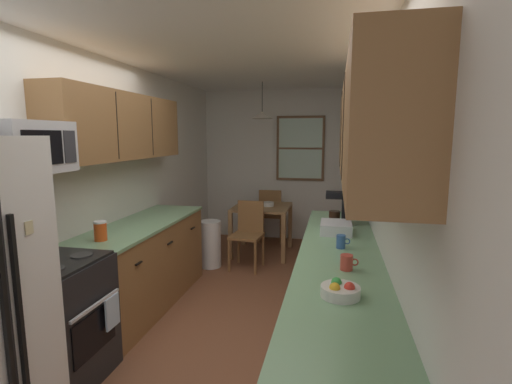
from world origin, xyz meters
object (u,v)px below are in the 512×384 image
(trash_bin, at_px, (210,244))
(mug_by_coffeemaker, at_px, (347,262))
(storage_canister, at_px, (100,231))
(dining_chair_far, at_px, (271,213))
(stove_range, at_px, (55,321))
(dish_rack, at_px, (336,228))
(fruit_bowl, at_px, (340,290))
(table_serving_bowl, at_px, (268,204))
(microwave_over_range, at_px, (25,147))
(mug_spare, at_px, (341,242))
(dining_table, at_px, (262,214))
(dining_chair_near, at_px, (248,231))
(coffee_maker, at_px, (340,208))

(trash_bin, bearing_deg, mug_by_coffeemaker, -52.47)
(storage_canister, relative_size, mug_by_coffeemaker, 1.41)
(storage_canister, bearing_deg, dining_chair_far, 74.72)
(stove_range, bearing_deg, dish_rack, 33.01)
(stove_range, height_order, fruit_bowl, stove_range)
(mug_by_coffeemaker, relative_size, table_serving_bowl, 0.68)
(microwave_over_range, bearing_deg, mug_spare, 20.65)
(dining_chair_far, xyz_separation_m, storage_canister, (-0.91, -3.33, 0.48))
(dish_rack, bearing_deg, dining_chair_far, 111.67)
(dining_table, relative_size, mug_spare, 7.81)
(mug_spare, distance_m, table_serving_bowl, 2.73)
(dining_chair_near, height_order, table_serving_bowl, dining_chair_near)
(dining_table, relative_size, dining_chair_far, 0.94)
(dish_rack, bearing_deg, mug_spare, -85.23)
(trash_bin, distance_m, storage_canister, 2.10)
(coffee_maker, xyz_separation_m, table_serving_bowl, (-1.03, 1.69, -0.31))
(dining_chair_far, bearing_deg, dish_rack, -68.33)
(fruit_bowl, distance_m, dish_rack, 1.41)
(table_serving_bowl, bearing_deg, trash_bin, -131.73)
(dining_chair_far, height_order, mug_by_coffeemaker, mug_by_coffeemaker)
(storage_canister, relative_size, dish_rack, 0.50)
(mug_by_coffeemaker, bearing_deg, dining_chair_far, 107.27)
(dining_chair_near, xyz_separation_m, storage_canister, (-0.81, -2.06, 0.48))
(dining_table, xyz_separation_m, mug_by_coffeemaker, (1.16, -2.99, 0.34))
(storage_canister, xyz_separation_m, fruit_bowl, (1.99, -0.73, -0.05))
(microwave_over_range, relative_size, dining_chair_far, 0.63)
(mug_spare, height_order, fruit_bowl, mug_spare)
(storage_canister, height_order, table_serving_bowl, storage_canister)
(dining_chair_far, relative_size, table_serving_bowl, 5.06)
(stove_range, height_order, microwave_over_range, microwave_over_range)
(dining_table, height_order, dish_rack, dish_rack)
(stove_range, relative_size, storage_canister, 6.49)
(stove_range, bearing_deg, microwave_over_range, 179.97)
(dining_table, height_order, dining_chair_far, dining_chair_far)
(storage_canister, relative_size, mug_spare, 1.56)
(storage_canister, bearing_deg, trash_bin, 81.32)
(coffee_maker, height_order, fruit_bowl, coffee_maker)
(dining_table, distance_m, dining_chair_near, 0.65)
(mug_spare, bearing_deg, coffee_maker, 90.34)
(dish_rack, xyz_separation_m, table_serving_bowl, (-1.00, 2.04, -0.19))
(dining_table, distance_m, storage_canister, 2.86)
(microwave_over_range, bearing_deg, trash_bin, 80.96)
(stove_range, xyz_separation_m, storage_canister, (-0.01, 0.60, 0.51))
(dining_chair_far, distance_m, mug_by_coffeemaker, 3.82)
(microwave_over_range, distance_m, mug_spare, 2.38)
(mug_spare, bearing_deg, dining_chair_near, 122.60)
(dining_chair_near, height_order, storage_canister, storage_canister)
(dining_table, xyz_separation_m, dish_rack, (1.09, -2.02, 0.34))
(stove_range, distance_m, storage_canister, 0.79)
(stove_range, relative_size, mug_by_coffeemaker, 9.15)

